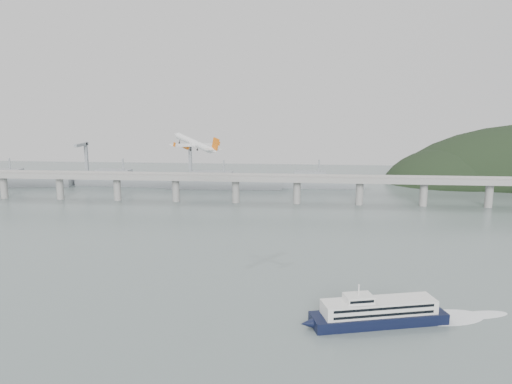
# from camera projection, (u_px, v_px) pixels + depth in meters

# --- Properties ---
(ground) EXTENTS (900.00, 900.00, 0.00)m
(ground) POSITION_uv_depth(u_px,v_px,m) (244.00, 299.00, 211.20)
(ground) COLOR slate
(ground) RESTS_ON ground
(bridge) EXTENTS (800.00, 22.00, 23.90)m
(bridge) POSITION_uv_depth(u_px,v_px,m) (271.00, 182.00, 403.89)
(bridge) COLOR gray
(bridge) RESTS_ON ground
(distant_fleet) EXTENTS (453.00, 60.90, 40.00)m
(distant_fleet) POSITION_uv_depth(u_px,v_px,m) (117.00, 180.00, 483.57)
(distant_fleet) COLOR gray
(distant_fleet) RESTS_ON ground
(ferry) EXTENTS (83.03, 30.94, 15.95)m
(ferry) POSITION_uv_depth(u_px,v_px,m) (379.00, 312.00, 187.64)
(ferry) COLOR black
(ferry) RESTS_ON ground
(airliner) EXTENTS (32.47, 30.86, 12.02)m
(airliner) POSITION_uv_depth(u_px,v_px,m) (195.00, 144.00, 279.82)
(airliner) COLOR white
(airliner) RESTS_ON ground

